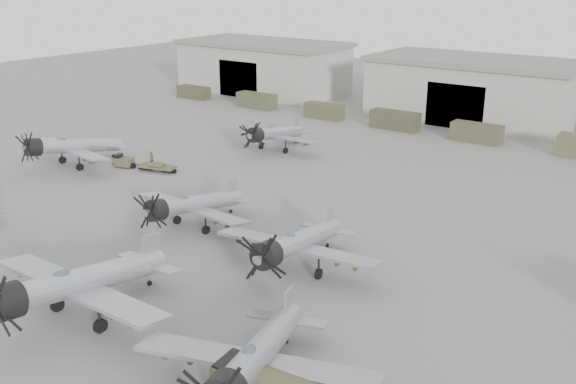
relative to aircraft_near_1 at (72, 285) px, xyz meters
name	(u,v)px	position (x,y,z in m)	size (l,w,h in m)	color
ground	(147,278)	(-0.99, 6.61, -2.56)	(220.00, 220.00, 0.00)	#60605D
hangar_left	(263,66)	(-38.99, 68.57, 1.82)	(29.00, 14.80, 8.70)	#A4A399
hangar_center	(474,89)	(-0.99, 68.57, 1.82)	(29.00, 14.80, 8.70)	#A4A399
support_truck_0	(194,92)	(-44.46, 56.61, -1.56)	(5.79, 2.20, 1.98)	#393825
support_truck_1	(257,101)	(-31.01, 56.61, -1.41)	(6.52, 2.20, 2.29)	#3D402A
support_truck_2	(324,111)	(-18.49, 56.61, -1.49)	(5.80, 2.20, 2.14)	#3F412A
support_truck_3	(395,120)	(-7.18, 56.61, -1.33)	(6.66, 2.20, 2.44)	#383925
support_truck_4	(477,133)	(4.13, 56.61, -1.40)	(6.27, 2.20, 2.30)	#403F2A
aircraft_near_1	(72,285)	(0.00, 0.00, 0.00)	(13.95, 12.55, 5.62)	#A0A4A9
aircraft_near_2	(254,359)	(13.54, 0.61, -0.24)	(12.68, 11.42, 5.09)	#919399
aircraft_mid_0	(68,146)	(-27.91, 19.98, -0.24)	(12.83, 11.55, 5.10)	#A0A3A9
aircraft_mid_1	(189,205)	(-4.80, 14.89, -0.45)	(11.55, 10.40, 4.62)	#94989D
aircraft_mid_2	(294,244)	(6.98, 13.31, -0.30)	(12.46, 11.21, 4.96)	#999BA1
aircraft_far_0	(273,134)	(-13.80, 38.08, -0.43)	(11.67, 10.50, 4.67)	#9C9EA4
tug_trailer	(136,164)	(-21.53, 23.85, -2.01)	(7.34, 3.20, 1.46)	#45442D
ground_crew	(152,158)	(-21.21, 25.78, -1.78)	(0.57, 0.37, 1.55)	#343925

